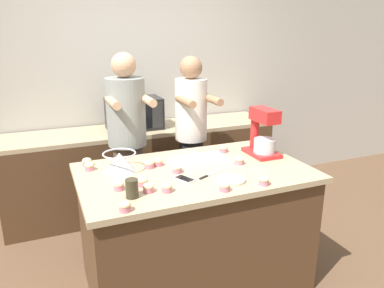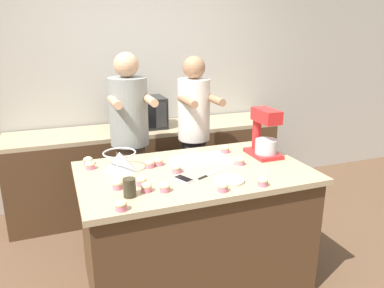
{
  "view_description": "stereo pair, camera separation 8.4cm",
  "coord_description": "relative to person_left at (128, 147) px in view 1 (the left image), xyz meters",
  "views": [
    {
      "loc": [
        -0.97,
        -2.29,
        1.87
      ],
      "look_at": [
        0.0,
        0.05,
        1.09
      ],
      "focal_mm": 35.0,
      "sensor_mm": 36.0,
      "label": 1
    },
    {
      "loc": [
        -0.89,
        -2.32,
        1.87
      ],
      "look_at": [
        0.0,
        0.05,
        1.09
      ],
      "focal_mm": 35.0,
      "sensor_mm": 36.0,
      "label": 2
    }
  ],
  "objects": [
    {
      "name": "cupcake_11",
      "position": [
        -0.26,
        -0.89,
        0.05
      ],
      "size": [
        0.07,
        0.07,
        0.06
      ],
      "color": "#D17084",
      "rests_on": "island_counter"
    },
    {
      "name": "cupcake_1",
      "position": [
        0.09,
        -0.57,
        0.05
      ],
      "size": [
        0.07,
        0.07,
        0.06
      ],
      "color": "#D17084",
      "rests_on": "island_counter"
    },
    {
      "name": "cupcake_6",
      "position": [
        -0.1,
        -0.99,
        0.05
      ],
      "size": [
        0.07,
        0.07,
        0.06
      ],
      "color": "#D17084",
      "rests_on": "island_counter"
    },
    {
      "name": "cupcake_5",
      "position": [
        0.61,
        -1.17,
        0.05
      ],
      "size": [
        0.07,
        0.07,
        0.06
      ],
      "color": "#D17084",
      "rests_on": "island_counter"
    },
    {
      "name": "microwave_oven",
      "position": [
        0.22,
        0.63,
        0.15
      ],
      "size": [
        0.55,
        0.33,
        0.32
      ],
      "color": "black",
      "rests_on": "back_counter"
    },
    {
      "name": "cupcake_12",
      "position": [
        -0.29,
        -1.18,
        0.05
      ],
      "size": [
        0.07,
        0.07,
        0.06
      ],
      "color": "#D17084",
      "rests_on": "island_counter"
    },
    {
      "name": "cupcake_0",
      "position": [
        0.34,
        -1.15,
        0.05
      ],
      "size": [
        0.07,
        0.07,
        0.06
      ],
      "color": "#D17084",
      "rests_on": "island_counter"
    },
    {
      "name": "person_left",
      "position": [
        0.0,
        0.0,
        0.0
      ],
      "size": [
        0.34,
        0.5,
        1.7
      ],
      "color": "brown",
      "rests_on": "ground_plane"
    },
    {
      "name": "person_right",
      "position": [
        0.59,
        -0.0,
        -0.01
      ],
      "size": [
        0.31,
        0.48,
        1.65
      ],
      "color": "#232328",
      "rests_on": "ground_plane"
    },
    {
      "name": "cupcake_3",
      "position": [
        -0.39,
        -0.37,
        0.05
      ],
      "size": [
        0.07,
        0.07,
        0.06
      ],
      "color": "#D17084",
      "rests_on": "island_counter"
    },
    {
      "name": "knife",
      "position": [
        0.36,
        -0.89,
        0.02
      ],
      "size": [
        0.21,
        0.11,
        0.01
      ],
      "color": "#BCBCC1",
      "rests_on": "island_counter"
    },
    {
      "name": "small_plate",
      "position": [
        0.45,
        -1.03,
        0.02
      ],
      "size": [
        0.19,
        0.19,
        0.02
      ],
      "color": "beige",
      "rests_on": "island_counter"
    },
    {
      "name": "cupcake_13",
      "position": [
        0.02,
        -0.59,
        0.05
      ],
      "size": [
        0.07,
        0.07,
        0.06
      ],
      "color": "#D17084",
      "rests_on": "island_counter"
    },
    {
      "name": "cupcake_10",
      "position": [
        0.17,
        -0.76,
        0.05
      ],
      "size": [
        0.07,
        0.07,
        0.06
      ],
      "color": "#D17084",
      "rests_on": "island_counter"
    },
    {
      "name": "island_counter",
      "position": [
        0.3,
        -0.75,
        -0.44
      ],
      "size": [
        1.62,
        0.98,
        0.91
      ],
      "color": "#4C331E",
      "rests_on": "ground_plane"
    },
    {
      "name": "cupcake_8",
      "position": [
        -0.11,
        -0.89,
        0.05
      ],
      "size": [
        0.07,
        0.07,
        0.06
      ],
      "color": "#D17084",
      "rests_on": "island_counter"
    },
    {
      "name": "baking_tray",
      "position": [
        0.4,
        -0.63,
        0.03
      ],
      "size": [
        0.43,
        0.26,
        0.04
      ],
      "color": "silver",
      "rests_on": "island_counter"
    },
    {
      "name": "cupcake_7",
      "position": [
        0.0,
        -1.03,
        0.05
      ],
      "size": [
        0.07,
        0.07,
        0.06
      ],
      "color": "#D17084",
      "rests_on": "island_counter"
    },
    {
      "name": "cupcake_2",
      "position": [
        0.68,
        -0.47,
        0.05
      ],
      "size": [
        0.07,
        0.07,
        0.06
      ],
      "color": "#D17084",
      "rests_on": "island_counter"
    },
    {
      "name": "back_counter",
      "position": [
        0.3,
        0.63,
        -0.45
      ],
      "size": [
        2.8,
        0.6,
        0.89
      ],
      "color": "#4C331E",
      "rests_on": "ground_plane"
    },
    {
      "name": "cupcake_9",
      "position": [
        -0.39,
        -0.47,
        0.05
      ],
      "size": [
        0.07,
        0.07,
        0.06
      ],
      "color": "#D17084",
      "rests_on": "island_counter"
    },
    {
      "name": "drinking_glass",
      "position": [
        -0.21,
        -1.02,
        0.07
      ],
      "size": [
        0.08,
        0.08,
        0.11
      ],
      "color": "#332D1E",
      "rests_on": "island_counter"
    },
    {
      "name": "ground_plane",
      "position": [
        0.3,
        -0.75,
        -0.9
      ],
      "size": [
        16.0,
        16.0,
        0.0
      ],
      "primitive_type": "plane",
      "color": "brown"
    },
    {
      "name": "mixing_bowl",
      "position": [
        -0.19,
        -0.57,
        0.09
      ],
      "size": [
        0.23,
        0.23,
        0.14
      ],
      "color": "#BCBCC1",
      "rests_on": "island_counter"
    },
    {
      "name": "back_wall",
      "position": [
        0.3,
        0.98,
        0.45
      ],
      "size": [
        10.0,
        0.06,
        2.7
      ],
      "color": "#B2ADA3",
      "rests_on": "ground_plane"
    },
    {
      "name": "cell_phone",
      "position": [
        0.17,
        -0.89,
        0.02
      ],
      "size": [
        0.12,
        0.16,
        0.01
      ],
      "color": "silver",
      "rests_on": "island_counter"
    },
    {
      "name": "stand_mixer",
      "position": [
        0.93,
        -0.65,
        0.18
      ],
      "size": [
        0.2,
        0.3,
        0.38
      ],
      "color": "red",
      "rests_on": "island_counter"
    },
    {
      "name": "cupcake_4",
      "position": [
        0.66,
        -0.77,
        0.05
      ],
      "size": [
        0.07,
        0.07,
        0.06
      ],
      "color": "#D17084",
      "rests_on": "island_counter"
    }
  ]
}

